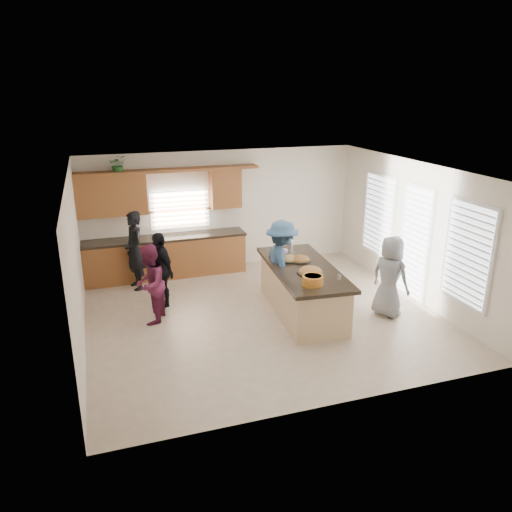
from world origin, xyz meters
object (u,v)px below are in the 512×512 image
object	(u,v)px
island	(302,291)
woman_left_front	(160,270)
woman_left_mid	(150,284)
woman_right_front	(390,277)
salad_bowl	(313,280)
woman_right_back	(282,264)
woman_left_back	(135,251)

from	to	relation	value
island	woman_left_front	xyz separation A→B (m)	(-2.53, 1.20, 0.31)
island	woman_left_mid	distance (m)	2.88
island	woman_left_front	distance (m)	2.82
woman_right_front	island	bearing A→B (deg)	44.31
salad_bowl	woman_right_back	world-z (taller)	woman_right_back
woman_left_mid	salad_bowl	bearing A→B (deg)	84.09
island	woman_left_mid	bearing A→B (deg)	174.39
salad_bowl	island	bearing A→B (deg)	76.95
salad_bowl	woman_right_front	world-z (taller)	woman_right_front
woman_left_front	island	bearing A→B (deg)	43.73
woman_left_mid	woman_right_back	xyz separation A→B (m)	(2.56, -0.06, 0.12)
woman_left_front	woman_right_front	distance (m)	4.44
salad_bowl	woman_left_front	xyz separation A→B (m)	(-2.33, 2.09, -0.28)
island	woman_left_back	xyz separation A→B (m)	(-2.92, 2.28, 0.40)
woman_left_front	woman_right_front	bearing A→B (deg)	44.92
island	woman_right_back	world-z (taller)	woman_right_back
island	woman_left_back	world-z (taller)	woman_left_back
salad_bowl	woman_left_mid	xyz separation A→B (m)	(-2.61, 1.41, -0.29)
woman_right_back	woman_right_front	size ratio (longest dim) A/B	1.11
salad_bowl	woman_left_front	size ratio (longest dim) A/B	0.24
salad_bowl	woman_left_back	xyz separation A→B (m)	(-2.71, 3.17, -0.19)
island	woman_right_front	bearing A→B (deg)	-17.37
island	woman_right_front	size ratio (longest dim) A/B	1.76
woman_right_front	woman_left_back	bearing A→B (deg)	33.28
salad_bowl	woman_left_mid	world-z (taller)	woman_left_mid
island	salad_bowl	world-z (taller)	salad_bowl
island	woman_left_front	size ratio (longest dim) A/B	1.83
woman_left_back	woman_left_mid	bearing A→B (deg)	-10.18
woman_left_front	woman_right_back	world-z (taller)	woman_right_back
salad_bowl	woman_right_front	distance (m)	1.76
salad_bowl	woman_right_front	bearing A→B (deg)	9.13
woman_left_front	woman_left_back	bearing A→B (deg)	178.67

